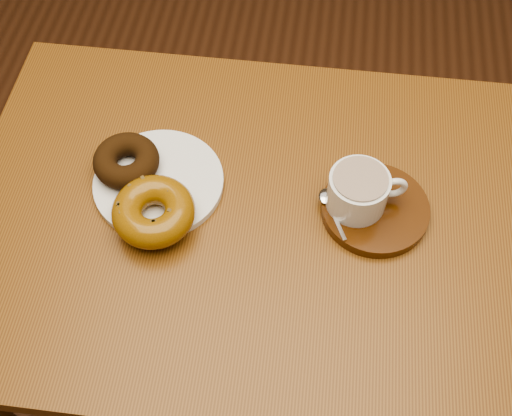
# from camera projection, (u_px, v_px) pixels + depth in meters

# --- Properties ---
(ground) EXTENTS (6.00, 6.00, 0.00)m
(ground) POSITION_uv_depth(u_px,v_px,m) (358.00, 282.00, 1.85)
(ground) COLOR #4F2C19
(ground) RESTS_ON ground
(cafe_table) EXTENTS (0.89, 0.67, 0.83)m
(cafe_table) POSITION_uv_depth(u_px,v_px,m) (245.00, 255.00, 1.10)
(cafe_table) COLOR brown
(cafe_table) RESTS_ON ground
(donut_plate) EXTENTS (0.26, 0.26, 0.01)m
(donut_plate) POSITION_uv_depth(u_px,v_px,m) (159.00, 182.00, 1.02)
(donut_plate) COLOR white
(donut_plate) RESTS_ON cafe_table
(donut_cinnamon) EXTENTS (0.14, 0.14, 0.04)m
(donut_cinnamon) POSITION_uv_depth(u_px,v_px,m) (126.00, 161.00, 1.01)
(donut_cinnamon) COLOR black
(donut_cinnamon) RESTS_ON donut_plate
(donut_caramel) EXTENTS (0.13, 0.13, 0.05)m
(donut_caramel) POSITION_uv_depth(u_px,v_px,m) (154.00, 212.00, 0.95)
(donut_caramel) COLOR #86560E
(donut_caramel) RESTS_ON donut_plate
(saucer) EXTENTS (0.22, 0.22, 0.02)m
(saucer) POSITION_uv_depth(u_px,v_px,m) (375.00, 209.00, 0.99)
(saucer) COLOR #3E1E08
(saucer) RESTS_ON cafe_table
(coffee_cup) EXTENTS (0.12, 0.09, 0.06)m
(coffee_cup) POSITION_uv_depth(u_px,v_px,m) (359.00, 191.00, 0.96)
(coffee_cup) COLOR white
(coffee_cup) RESTS_ON saucer
(teaspoon) EXTENTS (0.05, 0.09, 0.01)m
(teaspoon) POSITION_uv_depth(u_px,v_px,m) (327.00, 201.00, 0.98)
(teaspoon) COLOR silver
(teaspoon) RESTS_ON saucer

